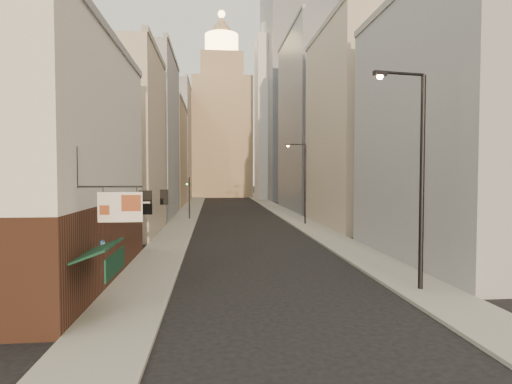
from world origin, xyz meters
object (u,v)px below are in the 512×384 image
Objects in this scene: streetlamp_mid at (303,179)px; traffic_light_left at (189,190)px; white_tower at (275,112)px; streetlamp_near at (417,168)px; clock_tower at (222,124)px.

streetlamp_mid is 1.71× the size of traffic_light_left.
white_tower is 4.21× the size of streetlamp_near.
traffic_light_left is at bearing 101.60° from streetlamp_near.
clock_tower is 17.83m from white_tower.
streetlamp_near reaches higher than traffic_light_left.
streetlamp_near is 25.81m from streetlamp_mid.
white_tower is at bearing 78.12° from streetlamp_near.
traffic_light_left is at bearing -111.56° from white_tower.
clock_tower is at bearing 94.15° from streetlamp_mid.
streetlamp_near is at bearing -93.15° from white_tower.
clock_tower is at bearing 85.89° from streetlamp_near.
clock_tower is 5.26× the size of streetlamp_mid.
streetlamp_mid reaches higher than traffic_light_left.
white_tower is 48.92m from streetlamp_mid.
clock_tower is at bearing 128.16° from white_tower.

